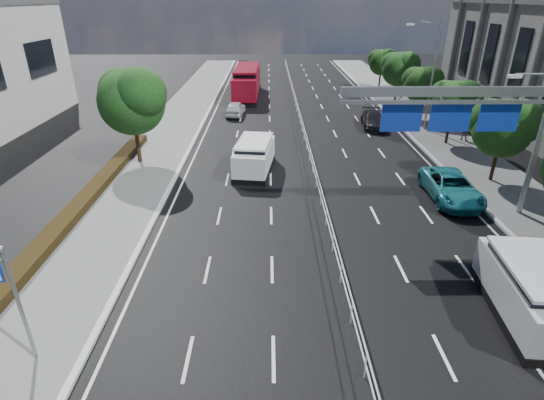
{
  "coord_description": "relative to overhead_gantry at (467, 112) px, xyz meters",
  "views": [
    {
      "loc": [
        -2.94,
        -10.24,
        10.68
      ],
      "look_at": [
        -2.78,
        6.94,
        2.4
      ],
      "focal_mm": 28.0,
      "sensor_mm": 36.0,
      "label": 1
    }
  ],
  "objects": [
    {
      "name": "ground",
      "position": [
        -6.74,
        -10.05,
        -5.61
      ],
      "size": [
        160.0,
        160.0,
        0.0
      ],
      "primitive_type": "plane",
      "color": "black",
      "rests_on": "ground"
    },
    {
      "name": "sidewalk_near",
      "position": [
        -18.24,
        -10.05,
        -5.54
      ],
      "size": [
        5.0,
        140.0,
        0.14
      ],
      "primitive_type": "cube",
      "color": "slate",
      "rests_on": "ground"
    },
    {
      "name": "kerb_near",
      "position": [
        -15.74,
        -10.05,
        -5.54
      ],
      "size": [
        0.25,
        140.0,
        0.15
      ],
      "primitive_type": "cube",
      "color": "silver",
      "rests_on": "ground"
    },
    {
      "name": "median_fence",
      "position": [
        -6.74,
        12.45,
        -5.08
      ],
      "size": [
        0.05,
        85.0,
        1.02
      ],
      "color": "silver",
      "rests_on": "ground"
    },
    {
      "name": "hedge_near",
      "position": [
        -20.04,
        -5.05,
        -5.25
      ],
      "size": [
        1.0,
        36.0,
        0.44
      ],
      "primitive_type": "cube",
      "color": "black",
      "rests_on": "sidewalk_near"
    },
    {
      "name": "overhead_gantry",
      "position": [
        0.0,
        0.0,
        0.0
      ],
      "size": [
        10.24,
        0.38,
        7.45
      ],
      "color": "gray",
      "rests_on": "ground"
    },
    {
      "name": "streetlight_far",
      "position": [
        3.76,
        15.95,
        -0.4
      ],
      "size": [
        2.78,
        2.4,
        9.0
      ],
      "color": "gray",
      "rests_on": "ground"
    },
    {
      "name": "near_tree_back",
      "position": [
        -18.68,
        7.92,
        -1.0
      ],
      "size": [
        4.84,
        4.51,
        6.69
      ],
      "color": "black",
      "rests_on": "ground"
    },
    {
      "name": "far_tree_d",
      "position": [
        4.51,
        4.42,
        -1.92
      ],
      "size": [
        3.85,
        3.59,
        5.34
      ],
      "color": "black",
      "rests_on": "ground"
    },
    {
      "name": "far_tree_e",
      "position": [
        4.51,
        11.93,
        -2.05
      ],
      "size": [
        3.63,
        3.38,
        5.13
      ],
      "color": "black",
      "rests_on": "ground"
    },
    {
      "name": "far_tree_f",
      "position": [
        4.5,
        19.43,
        -2.12
      ],
      "size": [
        3.52,
        3.28,
        5.02
      ],
      "color": "black",
      "rests_on": "ground"
    },
    {
      "name": "far_tree_g",
      "position": [
        4.51,
        26.92,
        -1.85
      ],
      "size": [
        3.96,
        3.69,
        5.45
      ],
      "color": "black",
      "rests_on": "ground"
    },
    {
      "name": "far_tree_h",
      "position": [
        4.5,
        34.43,
        -2.18
      ],
      "size": [
        3.41,
        3.18,
        4.91
      ],
      "color": "black",
      "rests_on": "ground"
    },
    {
      "name": "white_minivan",
      "position": [
        -10.61,
        6.4,
        -4.54
      ],
      "size": [
        2.83,
        5.26,
        2.18
      ],
      "rotation": [
        0.0,
        0.0,
        -0.14
      ],
      "color": "black",
      "rests_on": "ground"
    },
    {
      "name": "red_bus",
      "position": [
        -12.12,
        30.01,
        -3.84
      ],
      "size": [
        2.94,
        11.41,
        3.39
      ],
      "rotation": [
        0.0,
        0.0,
        -0.02
      ],
      "color": "black",
      "rests_on": "ground"
    },
    {
      "name": "near_car_silver",
      "position": [
        -12.91,
        21.31,
        -4.92
      ],
      "size": [
        1.94,
        4.16,
        1.38
      ],
      "primitive_type": "imported",
      "rotation": [
        0.0,
        0.0,
        3.06
      ],
      "color": "silver",
      "rests_on": "ground"
    },
    {
      "name": "near_car_dark",
      "position": [
        -13.65,
        51.14,
        -4.94
      ],
      "size": [
        1.44,
        4.05,
        1.33
      ],
      "primitive_type": "imported",
      "rotation": [
        0.0,
        0.0,
        3.13
      ],
      "color": "black",
      "rests_on": "ground"
    },
    {
      "name": "silver_minivan",
      "position": [
        -0.24,
        -8.05,
        -4.54
      ],
      "size": [
        2.75,
        5.44,
        2.18
      ],
      "rotation": [
        0.0,
        0.0,
        -0.1
      ],
      "color": "black",
      "rests_on": "ground"
    },
    {
      "name": "parked_car_teal",
      "position": [
        0.87,
        1.95,
        -4.86
      ],
      "size": [
        2.64,
        5.46,
        1.5
      ],
      "primitive_type": "imported",
      "rotation": [
        0.0,
        0.0,
        -0.03
      ],
      "color": "#196572",
      "rests_on": "ground"
    },
    {
      "name": "parked_car_dark",
      "position": [
        -0.24,
        16.87,
        -4.92
      ],
      "size": [
        2.35,
        4.86,
        1.36
      ],
      "primitive_type": "imported",
      "rotation": [
        0.0,
        0.0,
        -0.1
      ],
      "color": "black",
      "rests_on": "ground"
    },
    {
      "name": "pedestrian_b",
      "position": [
        6.14,
        12.71,
        -4.7
      ],
      "size": [
        0.94,
        0.89,
        1.54
      ],
      "primitive_type": "imported",
      "rotation": [
        0.0,
        0.0,
        2.59
      ],
      "color": "gray",
      "rests_on": "sidewalk_far"
    }
  ]
}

